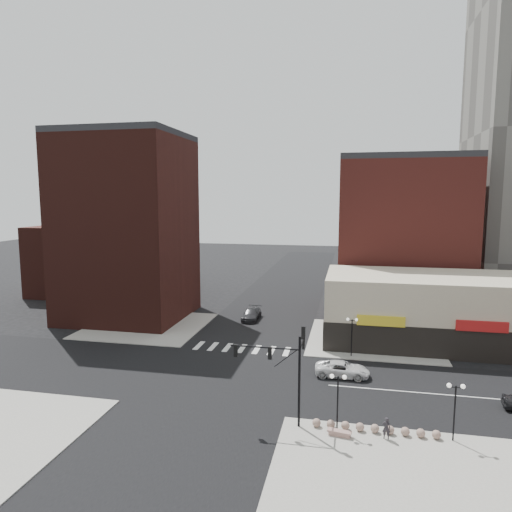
# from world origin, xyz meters

# --- Properties ---
(ground) EXTENTS (240.00, 240.00, 0.00)m
(ground) POSITION_xyz_m (0.00, 0.00, 0.00)
(ground) COLOR black
(ground) RESTS_ON ground
(road_ew) EXTENTS (200.00, 14.00, 0.02)m
(road_ew) POSITION_xyz_m (0.00, 0.00, 0.01)
(road_ew) COLOR black
(road_ew) RESTS_ON ground
(road_ns) EXTENTS (14.00, 200.00, 0.02)m
(road_ns) POSITION_xyz_m (0.00, 0.00, 0.01)
(road_ns) COLOR black
(road_ns) RESTS_ON ground
(sidewalk_nw) EXTENTS (15.00, 15.00, 0.12)m
(sidewalk_nw) POSITION_xyz_m (-14.50, 14.50, 0.06)
(sidewalk_nw) COLOR gray
(sidewalk_nw) RESTS_ON ground
(sidewalk_ne) EXTENTS (15.00, 15.00, 0.12)m
(sidewalk_ne) POSITION_xyz_m (14.50, 14.50, 0.06)
(sidewalk_ne) COLOR gray
(sidewalk_ne) RESTS_ON ground
(sidewalk_se) EXTENTS (18.00, 14.00, 0.12)m
(sidewalk_se) POSITION_xyz_m (16.00, -14.00, 0.06)
(sidewalk_se) COLOR gray
(sidewalk_se) RESTS_ON ground
(building_nw) EXTENTS (16.00, 15.00, 25.00)m
(building_nw) POSITION_xyz_m (-19.00, 18.50, 12.50)
(building_nw) COLOR #391712
(building_nw) RESTS_ON ground
(building_nw_low) EXTENTS (20.00, 18.00, 12.00)m
(building_nw_low) POSITION_xyz_m (-32.00, 34.00, 6.00)
(building_nw_low) COLOR #391712
(building_nw_low) RESTS_ON ground
(building_ne_midrise) EXTENTS (18.00, 15.00, 22.00)m
(building_ne_midrise) POSITION_xyz_m (19.00, 29.50, 11.00)
(building_ne_midrise) COLOR maroon
(building_ne_midrise) RESTS_ON ground
(building_ne_row) EXTENTS (24.20, 12.20, 8.00)m
(building_ne_row) POSITION_xyz_m (21.00, 15.00, 3.30)
(building_ne_row) COLOR #BBAE95
(building_ne_row) RESTS_ON ground
(traffic_signal) EXTENTS (5.59, 3.09, 7.77)m
(traffic_signal) POSITION_xyz_m (7.24, -7.83, 4.96)
(traffic_signal) COLOR black
(traffic_signal) RESTS_ON ground
(street_lamp_se_a) EXTENTS (1.22, 0.32, 4.16)m
(street_lamp_se_a) POSITION_xyz_m (11.00, -8.00, 3.29)
(street_lamp_se_a) COLOR black
(street_lamp_se_a) RESTS_ON sidewalk_se
(street_lamp_se_b) EXTENTS (1.22, 0.32, 4.16)m
(street_lamp_se_b) POSITION_xyz_m (19.00, -8.00, 3.29)
(street_lamp_se_b) COLOR black
(street_lamp_se_b) RESTS_ON sidewalk_se
(street_lamp_ne) EXTENTS (1.22, 0.32, 4.16)m
(street_lamp_ne) POSITION_xyz_m (12.00, 8.00, 3.29)
(street_lamp_ne) COLOR black
(street_lamp_ne) RESTS_ON sidewalk_ne
(bollard_row) EXTENTS (9.01, 0.61, 0.61)m
(bollard_row) POSITION_xyz_m (13.70, -8.00, 0.43)
(bollard_row) COLOR #886E5E
(bollard_row) RESTS_ON sidewalk_se
(white_suv) EXTENTS (5.14, 2.38, 1.43)m
(white_suv) POSITION_xyz_m (11.16, 2.35, 0.71)
(white_suv) COLOR silver
(white_suv) RESTS_ON ground
(dark_sedan_north) EXTENTS (2.17, 5.29, 1.53)m
(dark_sedan_north) POSITION_xyz_m (-1.67, 20.45, 0.77)
(dark_sedan_north) COLOR black
(dark_sedan_north) RESTS_ON ground
(pedestrian) EXTENTS (0.59, 0.40, 1.59)m
(pedestrian) POSITION_xyz_m (14.43, -8.71, 0.91)
(pedestrian) COLOR #252227
(pedestrian) RESTS_ON sidewalk_se
(stone_bench) EXTENTS (1.76, 0.81, 0.40)m
(stone_bench) POSITION_xyz_m (11.20, -9.00, 0.33)
(stone_bench) COLOR #9D766C
(stone_bench) RESTS_ON sidewalk_se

